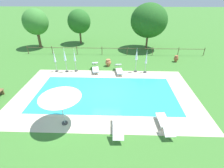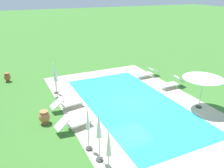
{
  "view_description": "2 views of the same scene",
  "coord_description": "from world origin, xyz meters",
  "px_view_note": "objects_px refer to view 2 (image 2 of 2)",
  "views": [
    {
      "loc": [
        0.91,
        -11.34,
        7.26
      ],
      "look_at": [
        0.5,
        0.5,
        0.6
      ],
      "focal_mm": 26.91,
      "sensor_mm": 36.0,
      "label": 1
    },
    {
      "loc": [
        -11.91,
        7.01,
        6.95
      ],
      "look_at": [
        1.07,
        0.91,
        1.13
      ],
      "focal_mm": 37.78,
      "sensor_mm": 36.0,
      "label": 2
    }
  ],
  "objects_px": {
    "patio_umbrella_open_foreground": "(204,76)",
    "patio_umbrella_closed_row_west": "(99,129)",
    "sun_lounger_north_mid": "(147,73)",
    "sun_lounger_north_near_steps": "(68,103)",
    "patio_umbrella_closed_row_mid_west": "(88,123)",
    "patio_umbrella_closed_row_mid_east": "(56,76)",
    "patio_umbrella_closed_row_east": "(109,147)",
    "patio_umbrella_closed_row_centre": "(55,75)",
    "terracotta_urn_near_fence": "(7,77)",
    "sun_lounger_north_far": "(172,83)",
    "sun_lounger_north_end": "(75,122)",
    "terracotta_urn_by_tree": "(44,117)"
  },
  "relations": [
    {
      "from": "patio_umbrella_open_foreground",
      "to": "patio_umbrella_closed_row_west",
      "type": "bearing_deg",
      "value": 104.2
    },
    {
      "from": "sun_lounger_north_mid",
      "to": "patio_umbrella_open_foreground",
      "type": "height_order",
      "value": "patio_umbrella_open_foreground"
    },
    {
      "from": "sun_lounger_north_near_steps",
      "to": "patio_umbrella_closed_row_mid_west",
      "type": "xyz_separation_m",
      "value": [
        -4.37,
        0.22,
        1.05
      ]
    },
    {
      "from": "sun_lounger_north_near_steps",
      "to": "patio_umbrella_open_foreground",
      "type": "distance_m",
      "value": 8.39
    },
    {
      "from": "patio_umbrella_closed_row_mid_east",
      "to": "patio_umbrella_closed_row_east",
      "type": "distance_m",
      "value": 8.01
    },
    {
      "from": "sun_lounger_north_mid",
      "to": "patio_umbrella_closed_row_east",
      "type": "height_order",
      "value": "patio_umbrella_closed_row_east"
    },
    {
      "from": "sun_lounger_north_near_steps",
      "to": "patio_umbrella_closed_row_centre",
      "type": "xyz_separation_m",
      "value": [
        2.63,
        0.15,
        1.0
      ]
    },
    {
      "from": "sun_lounger_north_near_steps",
      "to": "terracotta_urn_near_fence",
      "type": "distance_m",
      "value": 7.29
    },
    {
      "from": "sun_lounger_north_mid",
      "to": "terracotta_urn_near_fence",
      "type": "height_order",
      "value": "terracotta_urn_near_fence"
    },
    {
      "from": "patio_umbrella_closed_row_mid_west",
      "to": "sun_lounger_north_far",
      "type": "bearing_deg",
      "value": -62.38
    },
    {
      "from": "patio_umbrella_closed_row_mid_west",
      "to": "terracotta_urn_near_fence",
      "type": "xyz_separation_m",
      "value": [
        10.93,
        2.95,
        -1.03
      ]
    },
    {
      "from": "sun_lounger_north_near_steps",
      "to": "sun_lounger_north_far",
      "type": "relative_size",
      "value": 1.05
    },
    {
      "from": "terracotta_urn_near_fence",
      "to": "patio_umbrella_closed_row_mid_west",
      "type": "bearing_deg",
      "value": -164.88
    },
    {
      "from": "patio_umbrella_closed_row_centre",
      "to": "patio_umbrella_closed_row_mid_east",
      "type": "xyz_separation_m",
      "value": [
        -0.95,
        0.13,
        0.3
      ]
    },
    {
      "from": "patio_umbrella_closed_row_mid_west",
      "to": "patio_umbrella_closed_row_mid_east",
      "type": "distance_m",
      "value": 6.05
    },
    {
      "from": "sun_lounger_north_end",
      "to": "patio_umbrella_closed_row_mid_west",
      "type": "distance_m",
      "value": 2.24
    },
    {
      "from": "sun_lounger_north_end",
      "to": "patio_umbrella_closed_row_west",
      "type": "distance_m",
      "value": 3.15
    },
    {
      "from": "sun_lounger_north_mid",
      "to": "sun_lounger_north_far",
      "type": "distance_m",
      "value": 2.81
    },
    {
      "from": "sun_lounger_north_end",
      "to": "terracotta_urn_near_fence",
      "type": "relative_size",
      "value": 2.86
    },
    {
      "from": "patio_umbrella_closed_row_west",
      "to": "patio_umbrella_closed_row_east",
      "type": "relative_size",
      "value": 1.08
    },
    {
      "from": "patio_umbrella_closed_row_centre",
      "to": "patio_umbrella_closed_row_east",
      "type": "relative_size",
      "value": 0.99
    },
    {
      "from": "sun_lounger_north_far",
      "to": "sun_lounger_north_end",
      "type": "xyz_separation_m",
      "value": [
        -2.31,
        8.27,
        -0.0
      ]
    },
    {
      "from": "terracotta_urn_by_tree",
      "to": "sun_lounger_north_mid",
      "type": "bearing_deg",
      "value": -67.26
    },
    {
      "from": "sun_lounger_north_near_steps",
      "to": "patio_umbrella_closed_row_east",
      "type": "relative_size",
      "value": 0.92
    },
    {
      "from": "sun_lounger_north_near_steps",
      "to": "terracotta_urn_near_fence",
      "type": "xyz_separation_m",
      "value": [
        6.56,
        3.17,
        0.02
      ]
    },
    {
      "from": "sun_lounger_north_mid",
      "to": "patio_umbrella_closed_row_west",
      "type": "relative_size",
      "value": 0.85
    },
    {
      "from": "patio_umbrella_closed_row_mid_east",
      "to": "sun_lounger_north_mid",
      "type": "bearing_deg",
      "value": -82.56
    },
    {
      "from": "sun_lounger_north_end",
      "to": "patio_umbrella_closed_row_mid_east",
      "type": "height_order",
      "value": "patio_umbrella_closed_row_mid_east"
    },
    {
      "from": "patio_umbrella_closed_row_west",
      "to": "patio_umbrella_closed_row_east",
      "type": "xyz_separation_m",
      "value": [
        -1.04,
        0.03,
        -0.19
      ]
    },
    {
      "from": "patio_umbrella_closed_row_mid_west",
      "to": "patio_umbrella_closed_row_east",
      "type": "bearing_deg",
      "value": -176.27
    },
    {
      "from": "sun_lounger_north_end",
      "to": "patio_umbrella_open_foreground",
      "type": "distance_m",
      "value": 8.02
    },
    {
      "from": "sun_lounger_north_mid",
      "to": "patio_umbrella_open_foreground",
      "type": "relative_size",
      "value": 0.87
    },
    {
      "from": "patio_umbrella_open_foreground",
      "to": "terracotta_urn_by_tree",
      "type": "xyz_separation_m",
      "value": [
        2.22,
        9.12,
        -1.73
      ]
    },
    {
      "from": "patio_umbrella_open_foreground",
      "to": "terracotta_urn_near_fence",
      "type": "relative_size",
      "value": 3.35
    },
    {
      "from": "sun_lounger_north_mid",
      "to": "terracotta_urn_near_fence",
      "type": "distance_m",
      "value": 11.42
    },
    {
      "from": "patio_umbrella_closed_row_mid_east",
      "to": "sun_lounger_north_end",
      "type": "bearing_deg",
      "value": 179.85
    },
    {
      "from": "patio_umbrella_closed_row_mid_west",
      "to": "patio_umbrella_closed_row_mid_east",
      "type": "xyz_separation_m",
      "value": [
        6.05,
        0.06,
        0.26
      ]
    },
    {
      "from": "sun_lounger_north_end",
      "to": "patio_umbrella_closed_row_mid_west",
      "type": "height_order",
      "value": "patio_umbrella_closed_row_mid_west"
    },
    {
      "from": "sun_lounger_north_near_steps",
      "to": "patio_umbrella_closed_row_west",
      "type": "xyz_separation_m",
      "value": [
        -5.29,
        0.06,
        1.24
      ]
    },
    {
      "from": "patio_umbrella_open_foreground",
      "to": "terracotta_urn_by_tree",
      "type": "height_order",
      "value": "patio_umbrella_open_foreground"
    },
    {
      "from": "sun_lounger_north_near_steps",
      "to": "patio_umbrella_open_foreground",
      "type": "height_order",
      "value": "patio_umbrella_open_foreground"
    },
    {
      "from": "sun_lounger_north_near_steps",
      "to": "terracotta_urn_by_tree",
      "type": "relative_size",
      "value": 2.77
    },
    {
      "from": "terracotta_urn_near_fence",
      "to": "terracotta_urn_by_tree",
      "type": "bearing_deg",
      "value": -168.8
    },
    {
      "from": "sun_lounger_north_far",
      "to": "terracotta_urn_near_fence",
      "type": "height_order",
      "value": "sun_lounger_north_far"
    },
    {
      "from": "terracotta_urn_near_fence",
      "to": "patio_umbrella_closed_row_west",
      "type": "bearing_deg",
      "value": -165.29
    },
    {
      "from": "sun_lounger_north_end",
      "to": "patio_umbrella_closed_row_centre",
      "type": "bearing_deg",
      "value": -1.55
    },
    {
      "from": "patio_umbrella_open_foreground",
      "to": "patio_umbrella_closed_row_west",
      "type": "xyz_separation_m",
      "value": [
        -1.91,
        7.54,
        -0.53
      ]
    },
    {
      "from": "sun_lounger_north_mid",
      "to": "terracotta_urn_near_fence",
      "type": "relative_size",
      "value": 2.92
    },
    {
      "from": "sun_lounger_north_mid",
      "to": "patio_umbrella_closed_row_west",
      "type": "distance_m",
      "value": 11.12
    },
    {
      "from": "sun_lounger_north_near_steps",
      "to": "terracotta_urn_by_tree",
      "type": "distance_m",
      "value": 2.01
    }
  ]
}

